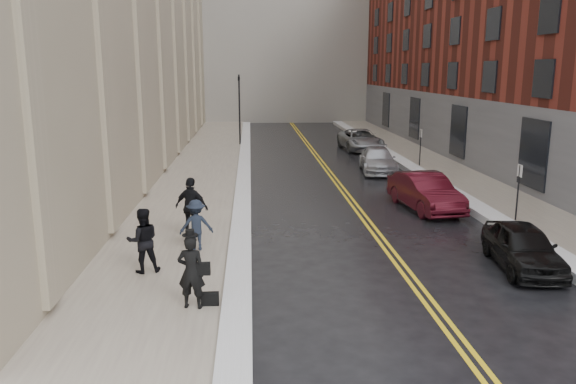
{
  "coord_description": "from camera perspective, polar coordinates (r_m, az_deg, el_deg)",
  "views": [
    {
      "loc": [
        -1.82,
        -11.39,
        5.62
      ],
      "look_at": [
        -0.6,
        6.79,
        1.6
      ],
      "focal_mm": 35.0,
      "sensor_mm": 36.0,
      "label": 1
    }
  ],
  "objects": [
    {
      "name": "parking_sign_far",
      "position": [
        33.13,
        13.31,
        4.71
      ],
      "size": [
        0.06,
        0.35,
        2.23
      ],
      "color": "black",
      "rests_on": "ground"
    },
    {
      "name": "lane_stripe_a",
      "position": [
        28.27,
        4.79,
        0.94
      ],
      "size": [
        0.12,
        64.0,
        0.01
      ],
      "primitive_type": "cube",
      "color": "gold",
      "rests_on": "ground"
    },
    {
      "name": "car_maroon",
      "position": [
        23.35,
        13.76,
        0.02
      ],
      "size": [
        2.17,
        4.67,
        1.48
      ],
      "primitive_type": "imported",
      "rotation": [
        0.0,
        0.0,
        0.14
      ],
      "color": "#400B15",
      "rests_on": "ground"
    },
    {
      "name": "lane_stripe_b",
      "position": [
        28.31,
        5.27,
        0.94
      ],
      "size": [
        0.12,
        64.0,
        0.01
      ],
      "primitive_type": "cube",
      "color": "gold",
      "rests_on": "ground"
    },
    {
      "name": "pedestrian_b",
      "position": [
        17.42,
        -9.3,
        -3.32
      ],
      "size": [
        1.08,
        0.7,
        1.58
      ],
      "primitive_type": "imported",
      "rotation": [
        0.0,
        0.0,
        3.25
      ],
      "color": "black",
      "rests_on": "sidewalk_left"
    },
    {
      "name": "car_silver_far",
      "position": [
        39.85,
        7.36,
        5.29
      ],
      "size": [
        2.69,
        5.37,
        1.46
      ],
      "primitive_type": "imported",
      "rotation": [
        0.0,
        0.0,
        0.05
      ],
      "color": "gray",
      "rests_on": "ground"
    },
    {
      "name": "pedestrian_a",
      "position": [
        15.8,
        -14.52,
        -4.79
      ],
      "size": [
        1.02,
        0.88,
        1.79
      ],
      "primitive_type": "imported",
      "rotation": [
        0.0,
        0.0,
        3.4
      ],
      "color": "black",
      "rests_on": "sidewalk_left"
    },
    {
      "name": "snow_ridge_right",
      "position": [
        29.33,
        14.05,
        1.32
      ],
      "size": [
        0.85,
        60.8,
        0.3
      ],
      "primitive_type": "cube",
      "color": "silver",
      "rests_on": "ground"
    },
    {
      "name": "parking_sign_near",
      "position": [
        22.1,
        22.35,
        0.37
      ],
      "size": [
        0.06,
        0.35,
        2.23
      ],
      "color": "black",
      "rests_on": "ground"
    },
    {
      "name": "car_black",
      "position": [
        17.41,
        22.75,
        -5.15
      ],
      "size": [
        1.96,
        3.95,
        1.29
      ],
      "primitive_type": "imported",
      "rotation": [
        0.0,
        0.0,
        -0.12
      ],
      "color": "black",
      "rests_on": "ground"
    },
    {
      "name": "sidewalk_right",
      "position": [
        29.97,
        17.41,
        1.2
      ],
      "size": [
        3.0,
        64.0,
        0.15
      ],
      "primitive_type": "cube",
      "color": "gray",
      "rests_on": "ground"
    },
    {
      "name": "traffic_signal",
      "position": [
        41.47,
        -4.96,
        8.89
      ],
      "size": [
        0.18,
        0.15,
        5.2
      ],
      "color": "black",
      "rests_on": "ground"
    },
    {
      "name": "pedestrian_c",
      "position": [
        18.73,
        -9.76,
        -1.55
      ],
      "size": [
        1.27,
        0.91,
        2.0
      ],
      "primitive_type": "imported",
      "rotation": [
        0.0,
        0.0,
        2.74
      ],
      "color": "black",
      "rests_on": "sidewalk_left"
    },
    {
      "name": "pedestrian_main",
      "position": [
        13.26,
        -9.8,
        -7.99
      ],
      "size": [
        0.7,
        0.52,
        1.76
      ],
      "primitive_type": "imported",
      "rotation": [
        0.0,
        0.0,
        2.98
      ],
      "color": "black",
      "rests_on": "sidewalk_left"
    },
    {
      "name": "car_silver_near",
      "position": [
        31.54,
        9.09,
        3.23
      ],
      "size": [
        2.29,
        4.67,
        1.31
      ],
      "primitive_type": "imported",
      "rotation": [
        0.0,
        0.0,
        -0.1
      ],
      "color": "#ACAEB4",
      "rests_on": "ground"
    },
    {
      "name": "building_right",
      "position": [
        39.59,
        26.51,
        16.09
      ],
      "size": [
        14.0,
        50.0,
        18.0
      ],
      "primitive_type": "cube",
      "color": "maroon",
      "rests_on": "ground"
    },
    {
      "name": "ground",
      "position": [
        12.83,
        4.86,
        -13.59
      ],
      "size": [
        160.0,
        160.0,
        0.0
      ],
      "primitive_type": "plane",
      "color": "black",
      "rests_on": "ground"
    },
    {
      "name": "sidewalk_left",
      "position": [
        28.07,
        -9.23,
        0.88
      ],
      "size": [
        4.0,
        64.0,
        0.15
      ],
      "primitive_type": "cube",
      "color": "gray",
      "rests_on": "ground"
    },
    {
      "name": "snow_ridge_left",
      "position": [
        27.94,
        -4.54,
        1.07
      ],
      "size": [
        0.7,
        60.8,
        0.26
      ],
      "primitive_type": "cube",
      "color": "silver",
      "rests_on": "ground"
    }
  ]
}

